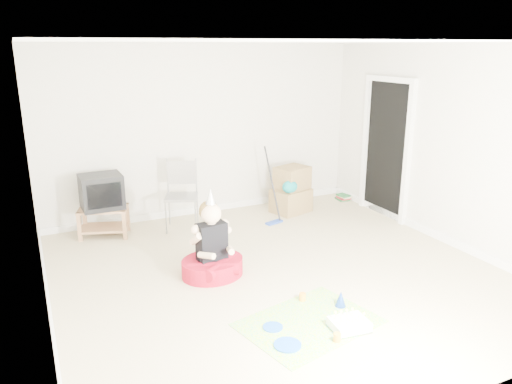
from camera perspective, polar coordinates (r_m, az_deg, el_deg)
name	(u,v)px	position (r m, az deg, el deg)	size (l,w,h in m)	color
ground	(278,273)	(5.93, 2.55, -9.25)	(5.00, 5.00, 0.00)	beige
doorway_recess	(386,150)	(7.89, 14.69, 4.62)	(0.02, 0.90, 2.05)	black
tv_stand	(104,219)	(7.25, -16.98, -2.97)	(0.75, 0.60, 0.41)	#A06F48
crt_tv	(101,192)	(7.14, -17.25, 0.05)	(0.55, 0.45, 0.47)	black
folding_chair	(181,197)	(7.20, -8.52, -0.54)	(0.58, 0.57, 1.00)	gray
cardboard_boxes	(291,191)	(7.94, 4.06, 0.16)	(0.67, 0.60, 0.73)	olive
floor_mop	(274,207)	(7.42, 2.11, -1.68)	(0.29, 0.37, 1.12)	#2445B5
book_pile	(343,197)	(8.74, 9.94, -0.57)	(0.21, 0.26, 0.10)	#226632
seated_woman	(212,257)	(5.81, -5.03, -7.39)	(0.81, 0.81, 1.05)	#A10E23
party_mat	(309,323)	(4.99, 6.07, -14.64)	(1.26, 0.92, 0.01)	#FE358F
birthday_cake	(349,325)	(4.92, 10.60, -14.69)	(0.37, 0.31, 0.16)	white
blue_plate_near	(273,327)	(4.88, 1.93, -15.17)	(0.19, 0.19, 0.01)	blue
blue_plate_far	(287,345)	(4.64, 3.62, -17.04)	(0.25, 0.25, 0.01)	blue
orange_cup_near	(302,297)	(5.34, 5.33, -11.84)	(0.07, 0.07, 0.08)	orange
orange_cup_far	(337,337)	(4.73, 9.26, -16.09)	(0.07, 0.07, 0.08)	orange
blue_party_hat	(341,299)	(5.26, 9.65, -11.94)	(0.11, 0.11, 0.17)	#1944B1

